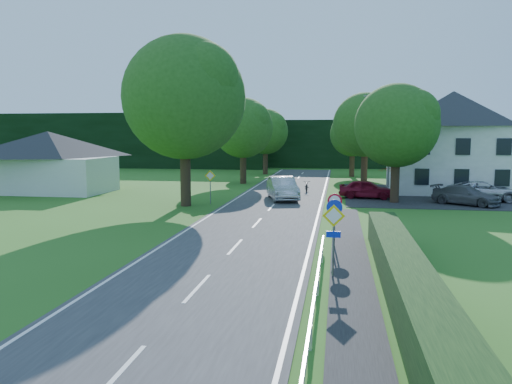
% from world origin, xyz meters
% --- Properties ---
extents(ground, '(160.00, 160.00, 0.00)m').
position_xyz_m(ground, '(0.00, 0.00, 0.00)').
color(ground, '#2C5B1A').
rests_on(ground, ground).
extents(road, '(7.00, 80.00, 0.04)m').
position_xyz_m(road, '(0.00, 20.00, 0.02)').
color(road, '#353538').
rests_on(road, ground).
extents(footpath, '(1.50, 44.00, 0.04)m').
position_xyz_m(footpath, '(4.95, 2.00, 0.02)').
color(footpath, black).
rests_on(footpath, ground).
extents(parking_pad, '(14.00, 16.00, 0.04)m').
position_xyz_m(parking_pad, '(12.00, 33.00, 0.02)').
color(parking_pad, black).
rests_on(parking_pad, ground).
extents(line_edge_left, '(0.12, 80.00, 0.01)m').
position_xyz_m(line_edge_left, '(-3.25, 20.00, 0.04)').
color(line_edge_left, white).
rests_on(line_edge_left, road).
extents(line_edge_right, '(0.12, 80.00, 0.01)m').
position_xyz_m(line_edge_right, '(3.25, 20.00, 0.04)').
color(line_edge_right, white).
rests_on(line_edge_right, road).
extents(line_centre, '(0.12, 80.00, 0.01)m').
position_xyz_m(line_centre, '(0.00, 20.00, 0.04)').
color(line_centre, white).
rests_on(line_centre, road).
extents(hedge_right, '(1.20, 30.00, 1.30)m').
position_xyz_m(hedge_right, '(6.50, 0.00, 0.65)').
color(hedge_right, black).
rests_on(hedge_right, ground).
extents(tree_main, '(9.40, 9.40, 11.64)m').
position_xyz_m(tree_main, '(-6.00, 24.00, 5.82)').
color(tree_main, '#245018').
rests_on(tree_main, ground).
extents(tree_left_far, '(7.00, 7.00, 8.58)m').
position_xyz_m(tree_left_far, '(-5.00, 40.00, 4.29)').
color(tree_left_far, '#245018').
rests_on(tree_left_far, ground).
extents(tree_right_far, '(7.40, 7.40, 9.09)m').
position_xyz_m(tree_right_far, '(7.00, 42.00, 4.54)').
color(tree_right_far, '#245018').
rests_on(tree_right_far, ground).
extents(tree_left_back, '(6.60, 6.60, 8.07)m').
position_xyz_m(tree_left_back, '(-4.50, 52.00, 4.04)').
color(tree_left_back, '#245018').
rests_on(tree_left_back, ground).
extents(tree_right_back, '(6.20, 6.20, 7.56)m').
position_xyz_m(tree_right_back, '(6.00, 50.00, 3.78)').
color(tree_right_back, '#245018').
rests_on(tree_right_back, ground).
extents(tree_right_mid, '(7.00, 7.00, 8.58)m').
position_xyz_m(tree_right_mid, '(8.50, 28.00, 4.29)').
color(tree_right_mid, '#245018').
rests_on(tree_right_mid, ground).
extents(treeline_left, '(44.00, 6.00, 8.00)m').
position_xyz_m(treeline_left, '(-28.00, 62.00, 4.00)').
color(treeline_left, black).
rests_on(treeline_left, ground).
extents(treeline_right, '(30.00, 5.00, 7.00)m').
position_xyz_m(treeline_right, '(8.00, 66.00, 3.50)').
color(treeline_right, black).
rests_on(treeline_right, ground).
extents(bungalow_left, '(11.00, 6.50, 5.20)m').
position_xyz_m(bungalow_left, '(-20.00, 30.00, 2.71)').
color(bungalow_left, silver).
rests_on(bungalow_left, ground).
extents(house_white, '(10.60, 8.40, 8.60)m').
position_xyz_m(house_white, '(14.00, 36.00, 4.41)').
color(house_white, silver).
rests_on(house_white, ground).
extents(streetlight, '(2.03, 0.18, 8.00)m').
position_xyz_m(streetlight, '(8.06, 30.00, 4.46)').
color(streetlight, slate).
rests_on(streetlight, ground).
extents(sign_priority_right, '(0.78, 0.09, 2.59)m').
position_xyz_m(sign_priority_right, '(4.30, 7.98, 1.80)').
color(sign_priority_right, slate).
rests_on(sign_priority_right, ground).
extents(sign_roundabout, '(0.64, 0.08, 2.37)m').
position_xyz_m(sign_roundabout, '(4.30, 10.98, 1.67)').
color(sign_roundabout, slate).
rests_on(sign_roundabout, ground).
extents(sign_speed_limit, '(0.64, 0.11, 2.37)m').
position_xyz_m(sign_speed_limit, '(4.30, 12.97, 1.77)').
color(sign_speed_limit, slate).
rests_on(sign_speed_limit, ground).
extents(sign_priority_left, '(0.78, 0.09, 2.44)m').
position_xyz_m(sign_priority_left, '(-4.50, 24.98, 1.72)').
color(sign_priority_left, slate).
rests_on(sign_priority_left, ground).
extents(moving_car, '(3.14, 5.51, 1.72)m').
position_xyz_m(moving_car, '(0.30, 28.11, 0.90)').
color(moving_car, silver).
rests_on(moving_car, road).
extents(motorcycle, '(0.69, 1.88, 0.98)m').
position_xyz_m(motorcycle, '(1.80, 33.47, 0.53)').
color(motorcycle, black).
rests_on(motorcycle, road).
extents(parked_car_red, '(4.36, 2.24, 1.42)m').
position_xyz_m(parked_car_red, '(6.62, 30.02, 0.75)').
color(parked_car_red, maroon).
rests_on(parked_car_red, parking_pad).
extents(parked_car_grey, '(4.85, 4.13, 1.33)m').
position_xyz_m(parked_car_grey, '(13.30, 27.51, 0.71)').
color(parked_car_grey, '#55545A').
rests_on(parked_car_grey, parking_pad).
extents(parked_car_silver_b, '(5.36, 2.77, 1.45)m').
position_xyz_m(parked_car_silver_b, '(15.13, 29.91, 0.76)').
color(parked_car_silver_b, silver).
rests_on(parked_car_silver_b, parking_pad).
extents(parasol, '(2.97, 3.00, 2.17)m').
position_xyz_m(parasol, '(8.99, 34.69, 1.12)').
color(parasol, red).
rests_on(parasol, parking_pad).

